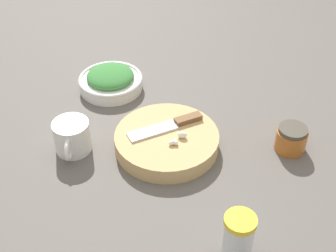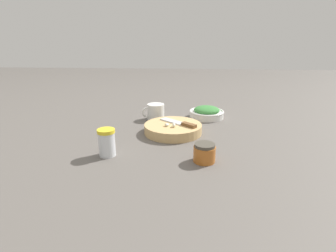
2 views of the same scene
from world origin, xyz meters
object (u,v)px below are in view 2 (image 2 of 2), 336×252
Objects in this scene: honey_jar at (204,153)px; garlic_cloves at (170,125)px; chef_knife at (180,123)px; spice_jar at (107,142)px; cutting_board at (173,129)px; herb_bowl at (207,112)px; coffee_mug at (155,112)px.

garlic_cloves is at bearing 28.98° from honey_jar.
chef_knife is 0.34m from spice_jar.
spice_jar is at bearing 138.91° from cutting_board.
coffee_mug reaches higher than herb_bowl.
coffee_mug is (-0.05, 0.25, 0.01)m from herb_bowl.
garlic_cloves is (-0.04, 0.04, 0.00)m from chef_knife.
spice_jar is 0.32m from honey_jar.
cutting_board is at bearing 147.19° from herb_bowl.
spice_jar is 0.44m from coffee_mug.
herb_bowl is 0.50m from honey_jar.
spice_jar is at bearing 165.58° from coffee_mug.
coffee_mug is at bearing 26.99° from cutting_board.
herb_bowl reaches higher than garlic_cloves.
spice_jar reaches higher than honey_jar.
garlic_cloves is 0.26m from honey_jar.
honey_jar is at bearing -122.47° from chef_knife.
cutting_board is at bearing -153.01° from coffee_mug.
spice_jar is at bearing 86.32° from honey_jar.
chef_knife is 2.23× the size of honey_jar.
herb_bowl reaches higher than cutting_board.
chef_knife is (0.00, -0.03, 0.02)m from cutting_board.
herb_bowl is 2.43× the size of honey_jar.
spice_jar is 0.87× the size of coffee_mug.
coffee_mug is 1.51× the size of honey_jar.
garlic_cloves is 0.28m from spice_jar.
cutting_board is 2.23× the size of coffee_mug.
herb_bowl is 0.25m from coffee_mug.
coffee_mug reaches higher than garlic_cloves.
honey_jar reaches higher than herb_bowl.
cutting_board is 0.32m from spice_jar.
herb_bowl is at bearing 11.48° from chef_knife.
spice_jar is at bearing 136.21° from garlic_cloves.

